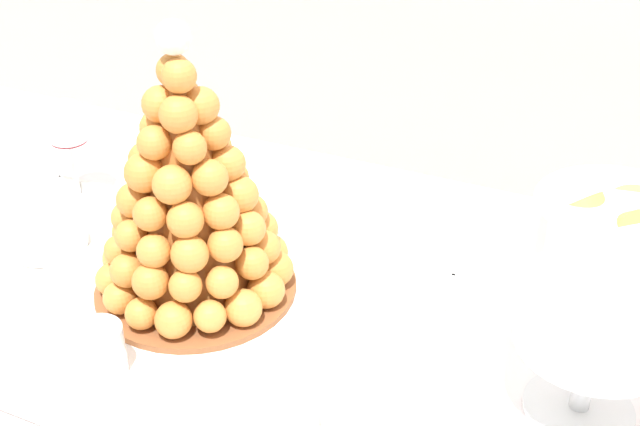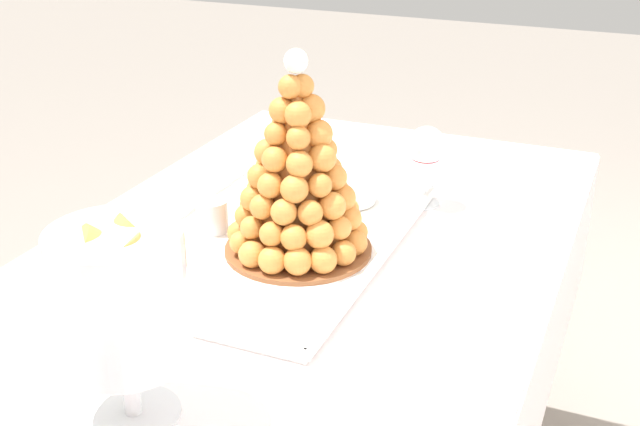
% 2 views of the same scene
% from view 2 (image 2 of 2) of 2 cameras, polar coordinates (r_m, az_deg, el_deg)
% --- Properties ---
extents(buffet_table, '(1.73, 0.83, 0.73)m').
position_cam_2_polar(buffet_table, '(1.24, -4.93, -9.74)').
color(buffet_table, brown).
rests_on(buffet_table, ground_plane).
extents(serving_tray, '(0.60, 0.39, 0.02)m').
position_cam_2_polar(serving_tray, '(1.36, -3.33, -2.02)').
color(serving_tray, white).
rests_on(serving_tray, buffet_table).
extents(croquembouche, '(0.24, 0.24, 0.33)m').
position_cam_2_polar(croquembouche, '(1.26, -1.58, 2.56)').
color(croquembouche, brown).
rests_on(croquembouche, serving_tray).
extents(dessert_cup_left, '(0.06, 0.06, 0.05)m').
position_cam_2_polar(dessert_cup_left, '(1.57, -3.31, 2.85)').
color(dessert_cup_left, silver).
rests_on(dessert_cup_left, serving_tray).
extents(dessert_cup_mid_left, '(0.05, 0.05, 0.06)m').
position_cam_2_polar(dessert_cup_mid_left, '(1.39, -7.58, -0.28)').
color(dessert_cup_mid_left, silver).
rests_on(dessert_cup_mid_left, serving_tray).
extents(dessert_cup_centre, '(0.05, 0.05, 0.05)m').
position_cam_2_polar(dessert_cup_centre, '(1.22, -12.79, -4.27)').
color(dessert_cup_centre, silver).
rests_on(dessert_cup_centre, serving_tray).
extents(creme_brulee_ramekin, '(0.10, 0.10, 0.02)m').
position_cam_2_polar(creme_brulee_ramekin, '(1.50, 2.03, 1.30)').
color(creme_brulee_ramekin, white).
rests_on(creme_brulee_ramekin, serving_tray).
extents(macaron_goblet, '(0.15, 0.15, 0.26)m').
position_cam_2_polar(macaron_goblet, '(0.91, -13.97, -5.85)').
color(macaron_goblet, white).
rests_on(macaron_goblet, buffet_table).
extents(wine_glass, '(0.07, 0.07, 0.15)m').
position_cam_2_polar(wine_glass, '(1.48, 7.50, 4.52)').
color(wine_glass, silver).
rests_on(wine_glass, buffet_table).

